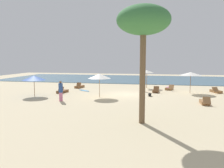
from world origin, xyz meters
TOP-DOWN VIEW (x-y plane):
  - ground_plane at (0.00, 0.00)m, footprint 60.00×60.00m
  - ocean_water at (0.00, 17.00)m, footprint 48.00×16.00m
  - umbrella_0 at (-2.37, -2.18)m, footprint 2.14×2.14m
  - umbrella_1 at (1.77, 5.39)m, footprint 1.72×1.72m
  - umbrella_2 at (6.50, 2.20)m, footprint 2.30×2.30m
  - umbrella_3 at (-8.75, -2.89)m, footprint 2.24×2.24m
  - lounger_0 at (-6.98, -0.33)m, footprint 0.87×1.72m
  - lounger_1 at (-6.55, 3.88)m, footprint 0.91×1.72m
  - lounger_2 at (4.46, 4.32)m, footprint 1.06×1.80m
  - lounger_3 at (9.28, 2.99)m, footprint 1.12×1.80m
  - lounger_4 at (2.89, 2.11)m, footprint 0.73×1.70m
  - lounger_5 at (6.79, -3.59)m, footprint 0.63×1.70m
  - person_1 at (1.50, 2.36)m, footprint 0.37×0.37m
  - person_2 at (-5.21, -4.62)m, footprint 0.50×0.50m
  - palm_0 at (2.11, -9.84)m, footprint 2.97×2.97m
  - dog at (2.32, -0.61)m, footprint 0.41×0.74m
  - surfboard at (-5.16, 1.56)m, footprint 1.79×1.53m

SIDE VIEW (x-z plane):
  - ground_plane at x=0.00m, z-range 0.00..0.00m
  - ocean_water at x=0.00m, z-range 0.00..0.06m
  - surfboard at x=-5.16m, z-range 0.00..0.07m
  - lounger_3 at x=9.28m, z-range -0.17..0.50m
  - lounger_5 at x=6.79m, z-range -0.17..0.51m
  - lounger_4 at x=2.89m, z-range -0.19..0.54m
  - lounger_0 at x=-6.98m, z-range -0.20..0.54m
  - lounger_1 at x=-6.55m, z-range -0.20..0.54m
  - lounger_2 at x=4.46m, z-range -0.16..0.51m
  - dog at x=2.32m, z-range 0.01..0.35m
  - person_1 at x=1.50m, z-range 0.02..1.74m
  - person_2 at x=-5.21m, z-range 0.00..1.76m
  - umbrella_3 at x=-8.75m, z-range 0.79..2.83m
  - umbrella_0 at x=-2.37m, z-range 0.90..3.14m
  - umbrella_1 at x=1.77m, z-range 0.95..3.17m
  - umbrella_2 at x=6.50m, z-range 0.95..3.19m
  - palm_0 at x=2.11m, z-range 2.35..8.93m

